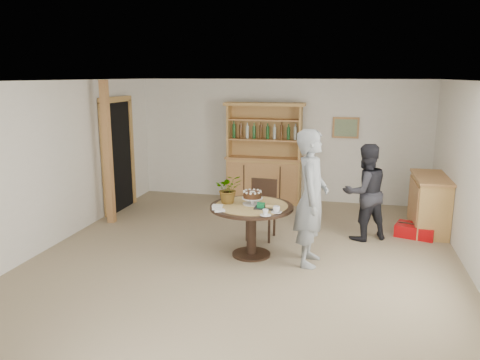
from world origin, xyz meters
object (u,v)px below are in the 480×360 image
Objects in this scene: hutch at (264,169)px; sideboard at (429,203)px; dining_table at (252,215)px; red_suitcase at (415,231)px; adult_person at (365,192)px; dining_chair at (262,205)px; teen_boy at (311,198)px.

sideboard is (3.04, -1.24, -0.22)m from hutch.
dining_table is 2.86m from red_suitcase.
adult_person reaches higher than sideboard.
dining_chair reaches higher than red_suitcase.
sideboard is 1.31m from adult_person.
dining_table is at bearing -132.87° from red_suitcase.
red_suitcase is (2.44, 0.57, -0.43)m from dining_chair.
dining_table is 1.27× the size of dining_chair.
red_suitcase is (0.84, 0.29, -0.67)m from adult_person.
dining_chair is (0.36, -2.20, -0.15)m from hutch.
teen_boy is at bearing -119.39° from red_suitcase.
dining_table is at bearing -86.40° from dining_chair.
adult_person is at bearing 34.63° from dining_table.
red_suitcase is at bearing -44.88° from teen_boy.
sideboard is at bearing 23.62° from dining_chair.
hutch is 3.05m from dining_table.
dining_table is at bearing -146.36° from sideboard.
teen_boy reaches higher than dining_chair.
hutch is 2.23m from dining_chair.
dining_chair is (-2.68, -0.95, 0.06)m from sideboard.
sideboard is 1.33× the size of dining_chair.
sideboard is 3.22m from dining_table.
red_suitcase is at bearing -30.18° from hutch.
dining_chair is 0.61× the size of adult_person.
hutch is 3.29m from sideboard.
hutch is 1.32× the size of adult_person.
sideboard is at bearing -42.32° from teen_boy.
dining_chair is 1.32m from teen_boy.
dining_chair is at bearing -149.53° from red_suitcase.
hutch reaches higher than teen_boy.
sideboard is at bearing 75.54° from red_suitcase.
adult_person is at bearing 13.74° from dining_chair.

